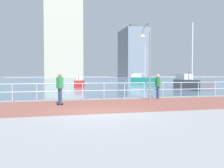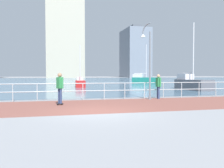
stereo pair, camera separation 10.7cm
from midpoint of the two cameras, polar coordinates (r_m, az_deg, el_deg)
ground at (r=50.50m, az=-11.65°, el=0.42°), size 220.00×220.00×0.00m
brick_paving at (r=12.99m, az=-5.05°, el=-5.04°), size 28.00×5.61×0.01m
harbor_water at (r=60.59m, az=-12.03°, el=0.73°), size 180.00×88.00×0.00m
waterfront_railing at (r=15.69m, az=-6.63°, el=-1.00°), size 25.25×0.06×1.10m
lamppost at (r=16.34m, az=8.55°, el=6.23°), size 0.60×0.71×5.03m
skateboarder at (r=13.37m, az=-11.86°, el=-0.41°), size 0.40×0.53×1.73m
bystander at (r=16.75m, az=10.96°, el=-0.08°), size 0.25×0.55×1.65m
sailboat_blue at (r=31.82m, az=-7.36°, el=0.26°), size 1.49×3.93×5.41m
sailboat_ivory at (r=43.97m, az=7.83°, el=1.02°), size 4.94×3.94×6.89m
sailboat_navy at (r=27.28m, az=18.28°, el=0.14°), size 1.65×5.05×7.05m
tower_slate at (r=122.60m, az=5.40°, el=7.16°), size 11.15×17.67×25.54m
tower_brick at (r=108.39m, az=-10.95°, el=11.09°), size 15.60×12.82×38.05m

